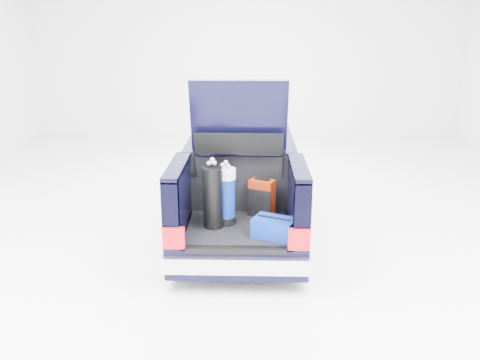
{
  "coord_description": "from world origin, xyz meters",
  "views": [
    {
      "loc": [
        0.2,
        -7.66,
        3.13
      ],
      "look_at": [
        0.0,
        -0.5,
        0.93
      ],
      "focal_mm": 38.0,
      "sensor_mm": 36.0,
      "label": 1
    }
  ],
  "objects_px": {
    "red_suitcase": "(262,198)",
    "car": "(241,184)",
    "blue_duffel": "(274,227)",
    "black_golf_bag": "(213,197)",
    "blue_golf_bag": "(226,196)"
  },
  "relations": [
    {
      "from": "red_suitcase",
      "to": "car",
      "type": "bearing_deg",
      "value": 129.23
    },
    {
      "from": "blue_duffel",
      "to": "black_golf_bag",
      "type": "bearing_deg",
      "value": -176.45
    },
    {
      "from": "black_golf_bag",
      "to": "blue_golf_bag",
      "type": "xyz_separation_m",
      "value": [
        0.16,
        0.15,
        -0.03
      ]
    },
    {
      "from": "black_golf_bag",
      "to": "blue_golf_bag",
      "type": "height_order",
      "value": "black_golf_bag"
    },
    {
      "from": "blue_duffel",
      "to": "car",
      "type": "bearing_deg",
      "value": 126.85
    },
    {
      "from": "car",
      "to": "black_golf_bag",
      "type": "height_order",
      "value": "car"
    },
    {
      "from": "black_golf_bag",
      "to": "blue_duffel",
      "type": "height_order",
      "value": "black_golf_bag"
    },
    {
      "from": "blue_golf_bag",
      "to": "black_golf_bag",
      "type": "bearing_deg",
      "value": -156.36
    },
    {
      "from": "red_suitcase",
      "to": "blue_golf_bag",
      "type": "relative_size",
      "value": 0.63
    },
    {
      "from": "black_golf_bag",
      "to": "blue_duffel",
      "type": "bearing_deg",
      "value": -11.93
    },
    {
      "from": "car",
      "to": "blue_duffel",
      "type": "relative_size",
      "value": 7.81
    },
    {
      "from": "black_golf_bag",
      "to": "blue_duffel",
      "type": "xyz_separation_m",
      "value": [
        0.78,
        -0.28,
        -0.29
      ]
    },
    {
      "from": "car",
      "to": "blue_golf_bag",
      "type": "bearing_deg",
      "value": -96.13
    },
    {
      "from": "car",
      "to": "black_golf_bag",
      "type": "relative_size",
      "value": 5.05
    },
    {
      "from": "black_golf_bag",
      "to": "blue_golf_bag",
      "type": "bearing_deg",
      "value": 49.93
    }
  ]
}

